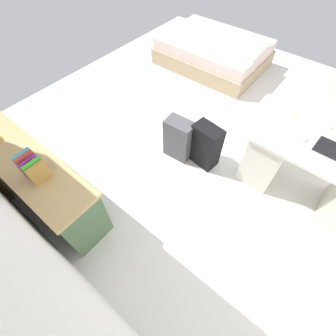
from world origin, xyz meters
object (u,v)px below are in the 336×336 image
(bed, at_px, (214,52))
(computer_mouse, at_px, (305,138))
(office_chair, at_px, (320,119))
(suitcase_black, at_px, (206,146))
(laptop, at_px, (331,151))
(desk, at_px, (310,172))
(suitcase_spare_grey, at_px, (179,139))
(credenza, at_px, (38,180))

(bed, height_order, computer_mouse, computer_mouse)
(office_chair, distance_m, computer_mouse, 0.98)
(suitcase_black, xyz_separation_m, laptop, (-1.19, -0.30, 0.50))
(office_chair, distance_m, laptop, 1.05)
(desk, bearing_deg, suitcase_black, 15.63)
(suitcase_spare_grey, bearing_deg, suitcase_black, -165.90)
(bed, bearing_deg, suitcase_spare_grey, 111.55)
(suitcase_spare_grey, bearing_deg, credenza, 58.74)
(credenza, relative_size, computer_mouse, 18.00)
(office_chair, bearing_deg, suitcase_black, 52.74)
(suitcase_black, bearing_deg, bed, -53.41)
(credenza, relative_size, laptop, 5.80)
(bed, distance_m, suitcase_black, 2.47)
(desk, xyz_separation_m, credenza, (2.29, 1.97, -0.03))
(desk, height_order, bed, desk)
(suitcase_black, relative_size, computer_mouse, 6.05)
(desk, height_order, office_chair, office_chair)
(suitcase_spare_grey, distance_m, laptop, 1.66)
(desk, height_order, computer_mouse, computer_mouse)
(computer_mouse, bearing_deg, credenza, 44.08)
(credenza, bearing_deg, suitcase_spare_grey, -117.12)
(laptop, relative_size, computer_mouse, 3.10)
(bed, relative_size, laptop, 6.19)
(computer_mouse, bearing_deg, bed, -39.84)
(laptop, bearing_deg, office_chair, -76.46)
(desk, relative_size, bed, 0.75)
(office_chair, relative_size, computer_mouse, 9.40)
(office_chair, bearing_deg, computer_mouse, 88.11)
(bed, bearing_deg, office_chair, 158.01)
(bed, bearing_deg, desk, 142.86)
(desk, distance_m, suitcase_spare_grey, 1.57)
(office_chair, bearing_deg, suitcase_spare_grey, 46.58)
(suitcase_spare_grey, bearing_deg, desk, -167.92)
(bed, relative_size, computer_mouse, 19.19)
(computer_mouse, bearing_deg, desk, 175.55)
(office_chair, relative_size, laptop, 3.03)
(suitcase_spare_grey, height_order, laptop, laptop)
(bed, bearing_deg, credenza, 91.57)
(credenza, xyz_separation_m, laptop, (-2.31, -1.95, 0.43))
(credenza, xyz_separation_m, suitcase_black, (-1.13, -1.65, -0.06))
(desk, xyz_separation_m, bed, (2.40, -1.82, -0.15))
(suitcase_black, bearing_deg, credenza, 62.38)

